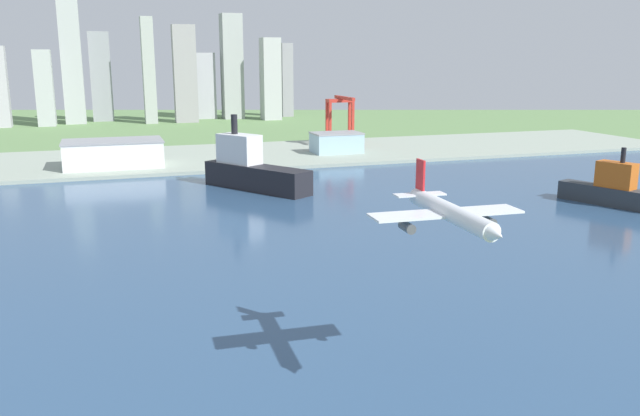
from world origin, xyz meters
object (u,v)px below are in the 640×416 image
(port_crane_red, at_px, (341,110))
(warehouse_main, at_px, (113,153))
(airplane_landing, at_px, (451,213))
(warehouse_annex, at_px, (336,142))
(container_barge, at_px, (611,190))
(cargo_ship, at_px, (252,170))

(port_crane_red, height_order, warehouse_main, port_crane_red)
(airplane_landing, bearing_deg, warehouse_main, 100.42)
(warehouse_main, bearing_deg, port_crane_red, 17.53)
(warehouse_main, xyz_separation_m, warehouse_annex, (171.44, 15.45, -1.18))
(container_barge, bearing_deg, airplane_landing, -140.88)
(cargo_ship, relative_size, port_crane_red, 1.64)
(container_barge, distance_m, port_crane_red, 270.42)
(airplane_landing, height_order, warehouse_main, airplane_landing)
(airplane_landing, height_order, cargo_ship, airplane_landing)
(warehouse_main, bearing_deg, airplane_landing, -79.58)
(airplane_landing, bearing_deg, warehouse_annex, 73.73)
(container_barge, distance_m, warehouse_annex, 231.10)
(airplane_landing, distance_m, port_crane_red, 430.77)
(warehouse_main, bearing_deg, cargo_ship, -52.34)
(port_crane_red, distance_m, warehouse_main, 202.10)
(cargo_ship, distance_m, port_crane_red, 197.89)
(container_barge, bearing_deg, warehouse_annex, 108.85)
(airplane_landing, distance_m, container_barge, 236.50)
(airplane_landing, relative_size, cargo_ship, 0.57)
(airplane_landing, distance_m, warehouse_annex, 382.98)
(airplane_landing, height_order, port_crane_red, airplane_landing)
(port_crane_red, bearing_deg, warehouse_main, -162.47)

